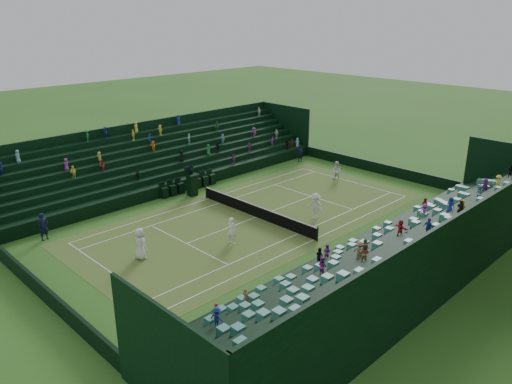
{
  "coord_description": "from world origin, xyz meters",
  "views": [
    {
      "loc": [
        24.29,
        -23.91,
        14.24
      ],
      "look_at": [
        0.0,
        0.0,
        2.0
      ],
      "focal_mm": 35.0,
      "sensor_mm": 36.0,
      "label": 1
    }
  ],
  "objects_px": {
    "umpire_chair": "(192,182)",
    "player_far_east": "(315,206)",
    "tennis_net": "(256,211)",
    "player_far_west": "(337,171)",
    "player_near_west": "(140,244)",
    "player_near_east": "(232,231)"
  },
  "relations": [
    {
      "from": "umpire_chair",
      "to": "player_far_west",
      "type": "relative_size",
      "value": 1.53
    },
    {
      "from": "tennis_net",
      "to": "player_near_west",
      "type": "xyz_separation_m",
      "value": [
        -0.27,
        -9.65,
        0.48
      ]
    },
    {
      "from": "tennis_net",
      "to": "player_near_west",
      "type": "height_order",
      "value": "player_near_west"
    },
    {
      "from": "umpire_chair",
      "to": "player_near_west",
      "type": "distance_m",
      "value": 11.48
    },
    {
      "from": "umpire_chair",
      "to": "player_near_west",
      "type": "height_order",
      "value": "umpire_chair"
    },
    {
      "from": "player_far_east",
      "to": "player_near_east",
      "type": "bearing_deg",
      "value": -103.72
    },
    {
      "from": "player_near_west",
      "to": "player_far_east",
      "type": "height_order",
      "value": "player_near_west"
    },
    {
      "from": "tennis_net",
      "to": "player_far_east",
      "type": "bearing_deg",
      "value": 42.86
    },
    {
      "from": "player_near_west",
      "to": "player_far_west",
      "type": "distance_m",
      "value": 20.91
    },
    {
      "from": "umpire_chair",
      "to": "player_far_west",
      "type": "xyz_separation_m",
      "value": [
        6.02,
        11.67,
        -0.27
      ]
    },
    {
      "from": "player_near_east",
      "to": "player_far_east",
      "type": "xyz_separation_m",
      "value": [
        1.12,
        7.2,
        0.05
      ]
    },
    {
      "from": "player_near_east",
      "to": "umpire_chair",
      "type": "bearing_deg",
      "value": -31.5
    },
    {
      "from": "player_far_east",
      "to": "player_far_west",
      "type": "bearing_deg",
      "value": 112.29
    },
    {
      "from": "tennis_net",
      "to": "player_far_west",
      "type": "xyz_separation_m",
      "value": [
        -1.08,
        11.25,
        0.36
      ]
    },
    {
      "from": "player_near_east",
      "to": "player_far_east",
      "type": "bearing_deg",
      "value": -107.65
    },
    {
      "from": "player_near_east",
      "to": "player_far_west",
      "type": "bearing_deg",
      "value": -87.36
    },
    {
      "from": "umpire_chair",
      "to": "player_far_east",
      "type": "bearing_deg",
      "value": 18.16
    },
    {
      "from": "player_near_west",
      "to": "player_far_west",
      "type": "height_order",
      "value": "player_near_west"
    },
    {
      "from": "umpire_chair",
      "to": "player_far_east",
      "type": "distance_m",
      "value": 10.82
    },
    {
      "from": "tennis_net",
      "to": "player_far_east",
      "type": "height_order",
      "value": "player_far_east"
    },
    {
      "from": "player_near_west",
      "to": "umpire_chair",
      "type": "bearing_deg",
      "value": -57.37
    },
    {
      "from": "player_near_west",
      "to": "player_near_east",
      "type": "distance_m",
      "value": 5.88
    }
  ]
}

